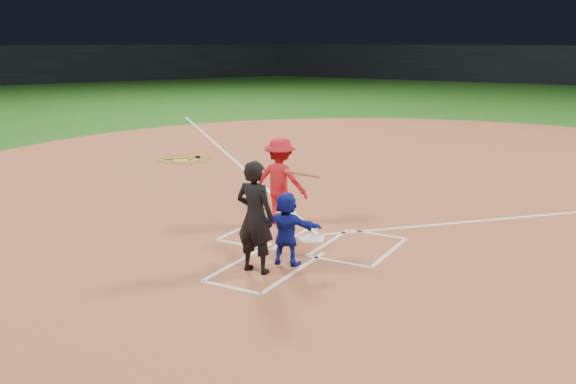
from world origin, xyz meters
The scene contains 13 objects.
ground centered at (0.00, 0.00, 0.00)m, with size 120.00×120.00×0.00m, color #1A4F13.
home_plate_dirt centered at (0.00, 6.00, 0.01)m, with size 28.00×28.00×0.01m, color #9A5132.
stadium_wall_far centered at (0.00, 48.00, 1.60)m, with size 80.00×1.20×3.20m, color black.
home_plate centered at (0.00, 0.00, 0.02)m, with size 0.60×0.60×0.02m, color silver.
on_deck_circle centered at (-7.29, 5.49, 0.02)m, with size 1.70×1.70×0.01m, color brown.
on_deck_logo centered at (-7.29, 5.49, 0.02)m, with size 0.80×0.80×0.00m, color gold.
on_deck_bat_a centered at (-7.14, 5.74, 0.05)m, with size 0.06×0.06×0.84m, color olive.
on_deck_bat_b centered at (-7.49, 5.39, 0.05)m, with size 0.06×0.06×0.84m, color #A27D3B.
bat_weight_donut centered at (-7.09, 5.89, 0.05)m, with size 0.19×0.19×0.05m, color black.
catcher centered at (0.24, -1.44, 0.65)m, with size 1.18×0.38×1.27m, color #131E9E.
umpire centered at (-0.03, -2.01, 0.95)m, with size 0.68×0.45×1.88m, color black.
chalk_markings centered at (0.00, 5.29, 0.01)m, with size 28.35×17.32×0.01m.
batter_at_plate centered at (-1.09, 0.69, 0.91)m, with size 1.44×0.93×1.80m.
Camera 1 is at (5.28, -10.56, 3.79)m, focal length 40.00 mm.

